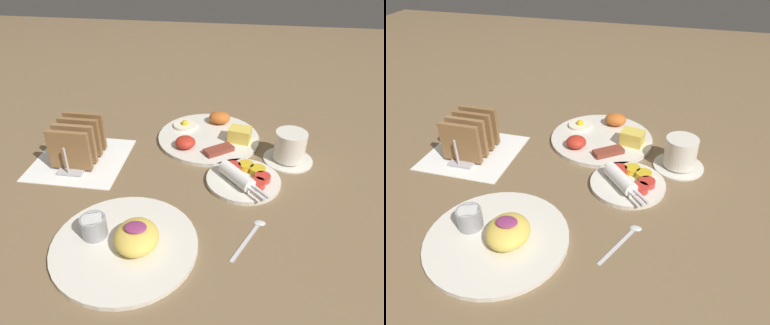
% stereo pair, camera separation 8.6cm
% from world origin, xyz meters
% --- Properties ---
extents(ground_plane, '(3.00, 3.00, 0.00)m').
position_xyz_m(ground_plane, '(0.00, 0.00, 0.00)').
color(ground_plane, brown).
extents(napkin_flat, '(0.22, 0.22, 0.00)m').
position_xyz_m(napkin_flat, '(-0.23, 0.06, 0.00)').
color(napkin_flat, white).
rests_on(napkin_flat, ground_plane).
extents(plate_breakfast, '(0.27, 0.27, 0.05)m').
position_xyz_m(plate_breakfast, '(0.08, 0.21, 0.01)').
color(plate_breakfast, silver).
rests_on(plate_breakfast, ground_plane).
extents(plate_condiments, '(0.17, 0.18, 0.04)m').
position_xyz_m(plate_condiments, '(0.17, 0.02, 0.01)').
color(plate_condiments, silver).
rests_on(plate_condiments, ground_plane).
extents(plate_foreground, '(0.27, 0.27, 0.06)m').
position_xyz_m(plate_foreground, '(-0.03, -0.21, 0.01)').
color(plate_foreground, silver).
rests_on(plate_foreground, ground_plane).
extents(toast_rack, '(0.10, 0.15, 0.10)m').
position_xyz_m(toast_rack, '(-0.23, 0.06, 0.05)').
color(toast_rack, '#B7B7BC').
rests_on(toast_rack, ground_plane).
extents(coffee_cup, '(0.12, 0.12, 0.08)m').
position_xyz_m(coffee_cup, '(0.28, 0.13, 0.04)').
color(coffee_cup, silver).
rests_on(coffee_cup, ground_plane).
extents(teaspoon, '(0.07, 0.12, 0.01)m').
position_xyz_m(teaspoon, '(0.19, -0.14, 0.00)').
color(teaspoon, silver).
rests_on(teaspoon, ground_plane).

